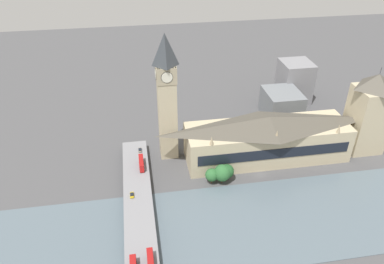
{
  "coord_description": "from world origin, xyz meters",
  "views": [
    {
      "loc": [
        -154.96,
        64.69,
        131.3
      ],
      "look_at": [
        21.19,
        35.29,
        18.92
      ],
      "focal_mm": 35.0,
      "sensor_mm": 36.0,
      "label": 1
    }
  ],
  "objects_px": {
    "car_northbound_mid": "(132,195)",
    "parliament_hall": "(267,138)",
    "clock_tower": "(167,95)",
    "double_decker_bus_lead": "(141,163)",
    "road_bridge": "(140,230)",
    "double_decker_bus_rear": "(151,262)",
    "victoria_tower": "(369,113)",
    "car_southbound_lead": "(140,150)"
  },
  "relations": [
    {
      "from": "clock_tower",
      "to": "victoria_tower",
      "type": "distance_m",
      "value": 118.41
    },
    {
      "from": "double_decker_bus_lead",
      "to": "car_northbound_mid",
      "type": "bearing_deg",
      "value": 165.45
    },
    {
      "from": "clock_tower",
      "to": "road_bridge",
      "type": "height_order",
      "value": "clock_tower"
    },
    {
      "from": "clock_tower",
      "to": "double_decker_bus_rear",
      "type": "xyz_separation_m",
      "value": [
        -83.49,
        16.68,
        -31.5
      ]
    },
    {
      "from": "victoria_tower",
      "to": "double_decker_bus_lead",
      "type": "height_order",
      "value": "victoria_tower"
    },
    {
      "from": "clock_tower",
      "to": "double_decker_bus_lead",
      "type": "bearing_deg",
      "value": 134.88
    },
    {
      "from": "road_bridge",
      "to": "car_northbound_mid",
      "type": "xyz_separation_m",
      "value": [
        22.07,
        2.81,
        1.69
      ]
    },
    {
      "from": "car_northbound_mid",
      "to": "car_southbound_lead",
      "type": "height_order",
      "value": "car_northbound_mid"
    },
    {
      "from": "road_bridge",
      "to": "double_decker_bus_lead",
      "type": "height_order",
      "value": "double_decker_bus_lead"
    },
    {
      "from": "victoria_tower",
      "to": "road_bridge",
      "type": "relative_size",
      "value": 0.37
    },
    {
      "from": "parliament_hall",
      "to": "car_northbound_mid",
      "type": "relative_size",
      "value": 22.13
    },
    {
      "from": "double_decker_bus_lead",
      "to": "road_bridge",
      "type": "bearing_deg",
      "value": 175.96
    },
    {
      "from": "parliament_hall",
      "to": "car_northbound_mid",
      "type": "height_order",
      "value": "parliament_hall"
    },
    {
      "from": "double_decker_bus_rear",
      "to": "victoria_tower",
      "type": "bearing_deg",
      "value": -61.92
    },
    {
      "from": "double_decker_bus_rear",
      "to": "car_southbound_lead",
      "type": "height_order",
      "value": "double_decker_bus_rear"
    },
    {
      "from": "car_northbound_mid",
      "to": "parliament_hall",
      "type": "bearing_deg",
      "value": -70.69
    },
    {
      "from": "double_decker_bus_rear",
      "to": "car_northbound_mid",
      "type": "distance_m",
      "value": 43.96
    },
    {
      "from": "double_decker_bus_lead",
      "to": "car_northbound_mid",
      "type": "xyz_separation_m",
      "value": [
        -23.14,
        6.0,
        -1.98
      ]
    },
    {
      "from": "double_decker_bus_lead",
      "to": "double_decker_bus_rear",
      "type": "distance_m",
      "value": 66.6
    },
    {
      "from": "clock_tower",
      "to": "double_decker_bus_lead",
      "type": "xyz_separation_m",
      "value": [
        -16.89,
        16.96,
        -31.47
      ]
    },
    {
      "from": "clock_tower",
      "to": "road_bridge",
      "type": "xyz_separation_m",
      "value": [
        -62.09,
        20.15,
        -35.13
      ]
    },
    {
      "from": "road_bridge",
      "to": "double_decker_bus_rear",
      "type": "bearing_deg",
      "value": -170.78
    },
    {
      "from": "victoria_tower",
      "to": "double_decker_bus_rear",
      "type": "bearing_deg",
      "value": 118.08
    },
    {
      "from": "road_bridge",
      "to": "victoria_tower",
      "type": "bearing_deg",
      "value": -70.01
    },
    {
      "from": "clock_tower",
      "to": "double_decker_bus_lead",
      "type": "distance_m",
      "value": 39.53
    },
    {
      "from": "road_bridge",
      "to": "car_northbound_mid",
      "type": "height_order",
      "value": "car_northbound_mid"
    },
    {
      "from": "parliament_hall",
      "to": "victoria_tower",
      "type": "xyz_separation_m",
      "value": [
        0.06,
        -60.72,
        10.8
      ]
    },
    {
      "from": "victoria_tower",
      "to": "road_bridge",
      "type": "distance_m",
      "value": 147.13
    },
    {
      "from": "parliament_hall",
      "to": "car_southbound_lead",
      "type": "bearing_deg",
      "value": 81.52
    },
    {
      "from": "road_bridge",
      "to": "double_decker_bus_rear",
      "type": "height_order",
      "value": "double_decker_bus_rear"
    },
    {
      "from": "car_southbound_lead",
      "to": "car_northbound_mid",
      "type": "bearing_deg",
      "value": 171.37
    },
    {
      "from": "double_decker_bus_lead",
      "to": "car_northbound_mid",
      "type": "relative_size",
      "value": 2.77
    },
    {
      "from": "parliament_hall",
      "to": "double_decker_bus_rear",
      "type": "bearing_deg",
      "value": 134.36
    },
    {
      "from": "double_decker_bus_lead",
      "to": "car_southbound_lead",
      "type": "xyz_separation_m",
      "value": [
        15.47,
        0.15,
        -2.01
      ]
    },
    {
      "from": "victoria_tower",
      "to": "double_decker_bus_lead",
      "type": "distance_m",
      "value": 134.86
    },
    {
      "from": "parliament_hall",
      "to": "double_decker_bus_lead",
      "type": "height_order",
      "value": "parliament_hall"
    },
    {
      "from": "clock_tower",
      "to": "double_decker_bus_lead",
      "type": "height_order",
      "value": "clock_tower"
    },
    {
      "from": "parliament_hall",
      "to": "double_decker_bus_rear",
      "type": "xyz_separation_m",
      "value": [
        -71.17,
        72.76,
        -5.71
      ]
    },
    {
      "from": "road_bridge",
      "to": "double_decker_bus_lead",
      "type": "bearing_deg",
      "value": -4.04
    },
    {
      "from": "double_decker_bus_lead",
      "to": "double_decker_bus_rear",
      "type": "xyz_separation_m",
      "value": [
        -66.6,
        -0.28,
        -0.04
      ]
    },
    {
      "from": "parliament_hall",
      "to": "clock_tower",
      "type": "relative_size",
      "value": 1.27
    },
    {
      "from": "parliament_hall",
      "to": "double_decker_bus_lead",
      "type": "xyz_separation_m",
      "value": [
        -4.57,
        73.04,
        -5.68
      ]
    }
  ]
}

